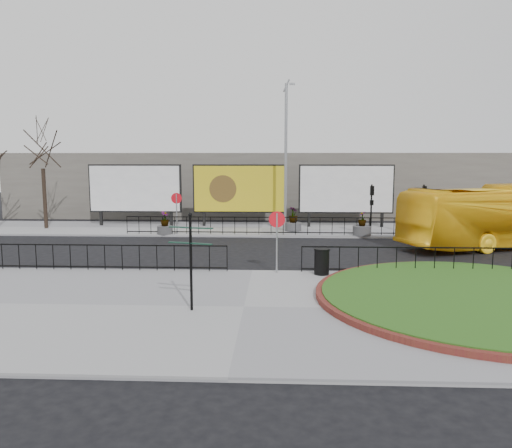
# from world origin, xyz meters

# --- Properties ---
(ground) EXTENTS (90.00, 90.00, 0.00)m
(ground) POSITION_xyz_m (0.00, 0.00, 0.00)
(ground) COLOR black
(ground) RESTS_ON ground
(pavement_near) EXTENTS (30.00, 10.00, 0.12)m
(pavement_near) POSITION_xyz_m (0.00, -5.00, 0.06)
(pavement_near) COLOR gray
(pavement_near) RESTS_ON ground
(pavement_far) EXTENTS (44.00, 6.00, 0.12)m
(pavement_far) POSITION_xyz_m (0.00, 12.00, 0.06)
(pavement_far) COLOR gray
(pavement_far) RESTS_ON ground
(brick_edge) EXTENTS (10.40, 10.40, 0.18)m
(brick_edge) POSITION_xyz_m (7.50, -4.00, 0.21)
(brick_edge) COLOR maroon
(brick_edge) RESTS_ON pavement_near
(grass_lawn) EXTENTS (10.00, 10.00, 0.22)m
(grass_lawn) POSITION_xyz_m (7.50, -4.00, 0.23)
(grass_lawn) COLOR #274C14
(grass_lawn) RESTS_ON pavement_near
(railing_near_left) EXTENTS (10.00, 0.10, 1.10)m
(railing_near_left) POSITION_xyz_m (-6.00, -0.30, 0.67)
(railing_near_left) COLOR black
(railing_near_left) RESTS_ON pavement_near
(railing_near_right) EXTENTS (9.00, 0.10, 1.10)m
(railing_near_right) POSITION_xyz_m (6.50, -0.30, 0.67)
(railing_near_right) COLOR black
(railing_near_right) RESTS_ON pavement_near
(railing_far) EXTENTS (18.00, 0.10, 1.10)m
(railing_far) POSITION_xyz_m (1.00, 9.30, 0.67)
(railing_far) COLOR black
(railing_far) RESTS_ON pavement_far
(speed_sign_far) EXTENTS (0.64, 0.07, 2.47)m
(speed_sign_far) POSITION_xyz_m (-5.00, 9.40, 1.92)
(speed_sign_far) COLOR gray
(speed_sign_far) RESTS_ON pavement_far
(speed_sign_near) EXTENTS (0.64, 0.07, 2.47)m
(speed_sign_near) POSITION_xyz_m (1.00, -0.40, 1.92)
(speed_sign_near) COLOR gray
(speed_sign_near) RESTS_ON pavement_near
(billboard_left) EXTENTS (6.20, 0.31, 4.10)m
(billboard_left) POSITION_xyz_m (-8.50, 12.97, 2.60)
(billboard_left) COLOR black
(billboard_left) RESTS_ON pavement_far
(billboard_mid) EXTENTS (6.20, 0.31, 4.10)m
(billboard_mid) POSITION_xyz_m (-1.50, 12.97, 2.60)
(billboard_mid) COLOR black
(billboard_mid) RESTS_ON pavement_far
(billboard_right) EXTENTS (6.20, 0.31, 4.10)m
(billboard_right) POSITION_xyz_m (5.50, 12.97, 2.60)
(billboard_right) COLOR black
(billboard_right) RESTS_ON pavement_far
(lamp_post) EXTENTS (0.74, 0.18, 9.23)m
(lamp_post) POSITION_xyz_m (1.51, 11.00, 4.83)
(lamp_post) COLOR gray
(lamp_post) RESTS_ON pavement_far
(signal_pole_a) EXTENTS (0.22, 0.26, 3.00)m
(signal_pole_a) POSITION_xyz_m (6.50, 9.34, 2.10)
(signal_pole_a) COLOR black
(signal_pole_a) RESTS_ON pavement_far
(signal_pole_b) EXTENTS (0.22, 0.26, 3.00)m
(signal_pole_b) POSITION_xyz_m (9.50, 9.34, 2.10)
(signal_pole_b) COLOR black
(signal_pole_b) RESTS_ON pavement_far
(tree_left) EXTENTS (2.00, 2.00, 7.00)m
(tree_left) POSITION_xyz_m (-14.00, 11.50, 3.62)
(tree_left) COLOR #2D2119
(tree_left) RESTS_ON pavement_far
(building_backdrop) EXTENTS (40.00, 10.00, 5.00)m
(building_backdrop) POSITION_xyz_m (0.00, 22.00, 2.50)
(building_backdrop) COLOR #656059
(building_backdrop) RESTS_ON ground
(fingerpost_sign) EXTENTS (1.39, 0.54, 2.97)m
(fingerpost_sign) POSITION_xyz_m (-1.56, -5.42, 1.91)
(fingerpost_sign) COLOR black
(fingerpost_sign) RESTS_ON pavement_near
(litter_bin) EXTENTS (0.63, 0.63, 1.04)m
(litter_bin) POSITION_xyz_m (2.77, -0.60, 0.64)
(litter_bin) COLOR black
(litter_bin) RESTS_ON pavement_near
(bus) EXTENTS (11.92, 6.92, 3.27)m
(bus) POSITION_xyz_m (12.91, 6.57, 1.63)
(bus) COLOR yellow
(bus) RESTS_ON ground
(planter_a) EXTENTS (0.92, 0.92, 1.37)m
(planter_a) POSITION_xyz_m (-5.74, 9.40, 0.60)
(planter_a) COLOR #4C4C4F
(planter_a) RESTS_ON pavement_far
(planter_b) EXTENTS (1.01, 1.01, 1.52)m
(planter_b) POSITION_xyz_m (2.00, 11.00, 0.66)
(planter_b) COLOR #4C4C4F
(planter_b) RESTS_ON pavement_far
(planter_c) EXTENTS (1.08, 1.08, 1.42)m
(planter_c) POSITION_xyz_m (6.00, 9.40, 0.57)
(planter_c) COLOR #4C4C4F
(planter_c) RESTS_ON pavement_far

